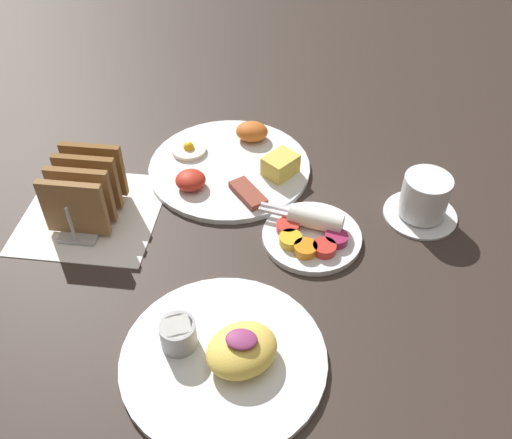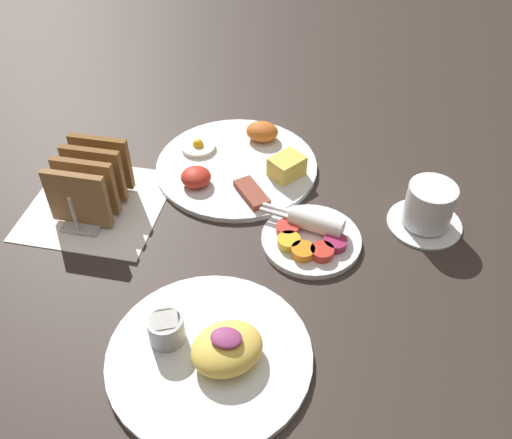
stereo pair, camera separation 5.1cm
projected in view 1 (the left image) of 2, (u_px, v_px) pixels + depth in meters
The scene contains 7 objects.
ground_plane at pixel (212, 241), 0.90m from camera, with size 3.00×3.00×0.00m, color #332823.
napkin_flat at pixel (91, 213), 0.94m from camera, with size 0.22×0.22×0.00m.
plate_breakfast at pixel (233, 165), 1.02m from camera, with size 0.29×0.29×0.05m.
plate_condiments at pixel (312, 234), 0.89m from camera, with size 0.17×0.16×0.04m.
plate_foreground at pixel (224, 354), 0.73m from camera, with size 0.27×0.27×0.06m.
toast_rack at pixel (85, 190), 0.91m from camera, with size 0.10×0.15×0.10m.
coffee_cup at pixel (424, 199), 0.92m from camera, with size 0.12×0.12×0.08m.
Camera 1 is at (0.14, -0.62, 0.64)m, focal length 40.00 mm.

